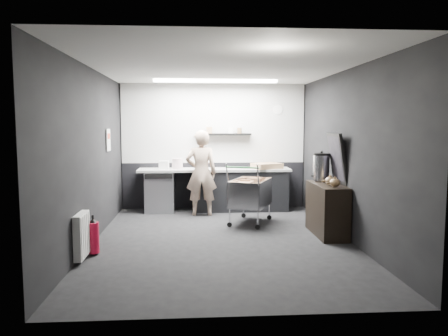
{
  "coord_description": "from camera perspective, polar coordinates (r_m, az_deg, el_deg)",
  "views": [
    {
      "loc": [
        -0.42,
        -6.74,
        1.84
      ],
      "look_at": [
        0.07,
        0.4,
        1.11
      ],
      "focal_mm": 35.0,
      "sensor_mm": 36.0,
      "label": 1
    }
  ],
  "objects": [
    {
      "name": "wall_left",
      "position": [
        6.94,
        -17.03,
        1.49
      ],
      "size": [
        0.0,
        5.5,
        5.5
      ],
      "primitive_type": "plane",
      "rotation": [
        1.57,
        0.0,
        1.57
      ],
      "color": "black",
      "rests_on": "floor"
    },
    {
      "name": "ceiling",
      "position": [
        6.81,
        -0.32,
        13.04
      ],
      "size": [
        5.5,
        5.5,
        0.0
      ],
      "primitive_type": "plane",
      "rotation": [
        3.14,
        0.0,
        0.0
      ],
      "color": "silver",
      "rests_on": "wall_back"
    },
    {
      "name": "poster",
      "position": [
        8.2,
        -14.88,
        3.56
      ],
      "size": [
        0.02,
        0.3,
        0.4
      ],
      "primitive_type": "cube",
      "color": "silver",
      "rests_on": "wall_left"
    },
    {
      "name": "kitchen_wall_panel",
      "position": [
        9.48,
        -1.36,
        5.83
      ],
      "size": [
        3.95,
        0.02,
        1.7
      ],
      "primitive_type": "cube",
      "color": "beige",
      "rests_on": "wall_back"
    },
    {
      "name": "ceiling_strip",
      "position": [
        8.65,
        -1.11,
        11.28
      ],
      "size": [
        2.4,
        0.2,
        0.04
      ],
      "primitive_type": "cube",
      "color": "white",
      "rests_on": "ceiling"
    },
    {
      "name": "dado_panel",
      "position": [
        9.58,
        -1.34,
        -2.27
      ],
      "size": [
        3.95,
        0.02,
        1.0
      ],
      "primitive_type": "cube",
      "color": "black",
      "rests_on": "wall_back"
    },
    {
      "name": "prep_counter",
      "position": [
        9.28,
        -0.42,
        -2.79
      ],
      "size": [
        3.2,
        0.61,
        0.9
      ],
      "color": "black",
      "rests_on": "floor"
    },
    {
      "name": "wall_front",
      "position": [
        4.05,
        2.13,
        -1.15
      ],
      "size": [
        5.5,
        0.0,
        5.5
      ],
      "primitive_type": "plane",
      "rotation": [
        -1.57,
        0.0,
        0.0
      ],
      "color": "black",
      "rests_on": "floor"
    },
    {
      "name": "cardboard_box",
      "position": [
        9.28,
        5.62,
        0.29
      ],
      "size": [
        0.69,
        0.61,
        0.11
      ],
      "primitive_type": "cube",
      "rotation": [
        0.0,
        0.0,
        0.39
      ],
      "color": "#A27C56",
      "rests_on": "prep_counter"
    },
    {
      "name": "radiator",
      "position": [
        6.22,
        -18.1,
        -8.36
      ],
      "size": [
        0.1,
        0.5,
        0.6
      ],
      "primitive_type": "cube",
      "color": "white",
      "rests_on": "wall_left"
    },
    {
      "name": "floor",
      "position": [
        7.0,
        -0.31,
        -9.45
      ],
      "size": [
        5.5,
        5.5,
        0.0
      ],
      "primitive_type": "plane",
      "color": "black",
      "rests_on": "ground"
    },
    {
      "name": "pink_tub",
      "position": [
        9.21,
        -6.11,
        0.58
      ],
      "size": [
        0.22,
        0.22,
        0.22
      ],
      "primitive_type": "cylinder",
      "color": "beige",
      "rests_on": "prep_counter"
    },
    {
      "name": "person",
      "position": [
        8.77,
        -3.0,
        -0.66
      ],
      "size": [
        0.63,
        0.42,
        1.72
      ],
      "primitive_type": "imported",
      "rotation": [
        0.0,
        0.0,
        3.15
      ],
      "color": "beige",
      "rests_on": "floor"
    },
    {
      "name": "wall_back",
      "position": [
        9.52,
        -1.36,
        2.82
      ],
      "size": [
        5.5,
        0.0,
        5.5
      ],
      "primitive_type": "plane",
      "rotation": [
        1.57,
        0.0,
        0.0
      ],
      "color": "black",
      "rests_on": "floor"
    },
    {
      "name": "shopping_cart",
      "position": [
        8.1,
        3.43,
        -3.55
      ],
      "size": [
        0.97,
        1.23,
        1.11
      ],
      "color": "silver",
      "rests_on": "floor"
    },
    {
      "name": "wall_clock",
      "position": [
        9.64,
        7.05,
        7.57
      ],
      "size": [
        0.2,
        0.03,
        0.2
      ],
      "primitive_type": "cylinder",
      "rotation": [
        1.57,
        0.0,
        0.0
      ],
      "color": "white",
      "rests_on": "wall_back"
    },
    {
      "name": "fire_extinguisher",
      "position": [
        6.47,
        -16.71,
        -8.57
      ],
      "size": [
        0.16,
        0.16,
        0.54
      ],
      "color": "#AA0B27",
      "rests_on": "floor"
    },
    {
      "name": "floating_shelf",
      "position": [
        9.39,
        -0.1,
        4.43
      ],
      "size": [
        1.2,
        0.22,
        0.04
      ],
      "primitive_type": "cube",
      "color": "black",
      "rests_on": "wall_back"
    },
    {
      "name": "sideboard",
      "position": [
        7.48,
        13.33,
        -4.38
      ],
      "size": [
        0.48,
        1.13,
        1.69
      ],
      "color": "black",
      "rests_on": "floor"
    },
    {
      "name": "white_container",
      "position": [
        9.18,
        -7.85,
        0.39
      ],
      "size": [
        0.21,
        0.17,
        0.17
      ],
      "primitive_type": "cube",
      "rotation": [
        0.0,
        0.0,
        -0.1
      ],
      "color": "white",
      "rests_on": "prep_counter"
    },
    {
      "name": "wall_right",
      "position": [
        7.18,
        15.82,
        1.65
      ],
      "size": [
        0.0,
        5.5,
        5.5
      ],
      "primitive_type": "plane",
      "rotation": [
        1.57,
        0.0,
        -1.57
      ],
      "color": "black",
      "rests_on": "floor"
    },
    {
      "name": "poster_red_band",
      "position": [
        8.2,
        -14.86,
        4.05
      ],
      "size": [
        0.02,
        0.22,
        0.1
      ],
      "primitive_type": "cube",
      "color": "red",
      "rests_on": "poster"
    }
  ]
}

